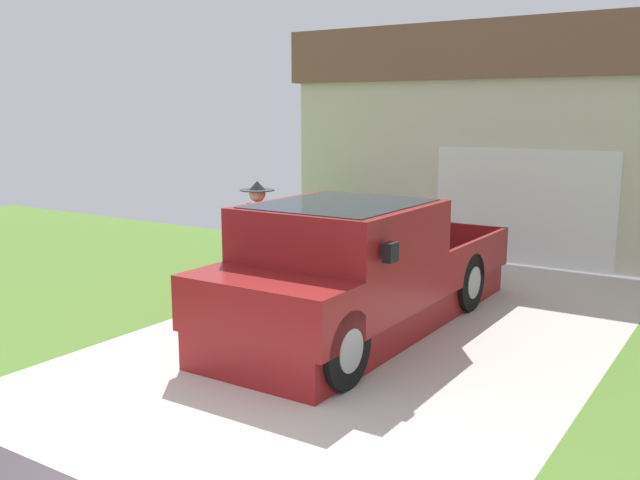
% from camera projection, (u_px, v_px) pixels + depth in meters
% --- Properties ---
extents(pickup_truck, '(2.03, 5.14, 1.63)m').
position_uv_depth(pickup_truck, '(350.00, 274.00, 8.51)').
color(pickup_truck, maroon).
rests_on(pickup_truck, ground).
extents(person_with_hat, '(0.50, 0.47, 1.76)m').
position_uv_depth(person_with_hat, '(258.00, 238.00, 9.57)').
color(person_with_hat, navy).
rests_on(person_with_hat, ground).
extents(handbag, '(0.31, 0.19, 0.40)m').
position_uv_depth(handbag, '(257.00, 306.00, 9.39)').
color(handbag, beige).
rests_on(handbag, ground).
extents(house_with_garage, '(8.39, 5.60, 4.27)m').
position_uv_depth(house_with_garage, '(531.00, 136.00, 14.77)').
color(house_with_garage, beige).
rests_on(house_with_garage, ground).
extents(wheeled_trash_bin, '(0.60, 0.72, 1.02)m').
position_uv_depth(wheeled_trash_bin, '(323.00, 227.00, 13.14)').
color(wheeled_trash_bin, navy).
rests_on(wheeled_trash_bin, ground).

